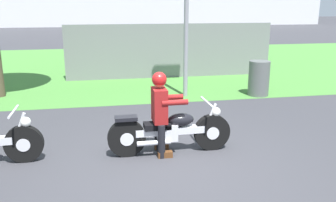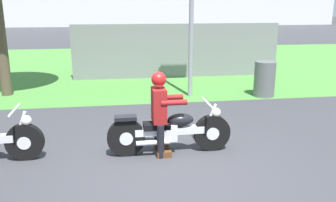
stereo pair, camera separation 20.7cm
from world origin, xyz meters
name	(u,v)px [view 2 (the right image)]	position (x,y,z in m)	size (l,w,h in m)	color
ground	(168,169)	(0.00, 0.00, 0.00)	(120.00, 120.00, 0.00)	#38383D
grass_verge	(133,65)	(0.00, 9.70, 0.00)	(60.00, 12.00, 0.01)	#478438
motorcycle_lead	(170,131)	(0.13, 0.64, 0.39)	(2.08, 0.66, 0.87)	black
rider_lead	(160,107)	(-0.04, 0.64, 0.81)	(0.55, 0.48, 1.39)	black
trash_can	(265,79)	(3.24, 4.04, 0.47)	(0.56, 0.56, 0.95)	#595E5B
fence_segment	(178,51)	(1.38, 6.93, 0.90)	(7.00, 0.06, 1.80)	slate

